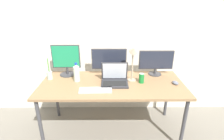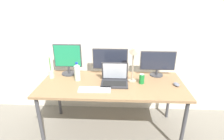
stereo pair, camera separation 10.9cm
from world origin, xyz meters
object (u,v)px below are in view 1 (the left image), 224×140
at_px(work_desk, 112,87).
at_px(keyboard_main, 96,90).
at_px(water_bottle, 77,73).
at_px(soda_can_near_keyboard, 141,78).
at_px(monitor_right, 156,62).
at_px(monitor_center, 109,61).
at_px(laptop_silver, 115,79).
at_px(desk_lamp, 133,57).
at_px(monitor_left, 66,60).
at_px(bamboo_vase, 50,75).
at_px(mouse_by_keyboard, 175,83).

bearing_deg(work_desk, keyboard_main, -133.50).
height_order(water_bottle, soda_can_near_keyboard, water_bottle).
bearing_deg(monitor_right, monitor_center, 179.96).
height_order(laptop_silver, desk_lamp, desk_lamp).
height_order(monitor_right, soda_can_near_keyboard, monitor_right).
bearing_deg(monitor_right, soda_can_near_keyboard, -131.96).
bearing_deg(desk_lamp, work_desk, -173.23).
xyz_separation_m(monitor_left, bamboo_vase, (-0.20, -0.15, -0.16)).
bearing_deg(soda_can_near_keyboard, laptop_silver, -178.51).
xyz_separation_m(monitor_right, soda_can_near_keyboard, (-0.24, -0.26, -0.13)).
height_order(work_desk, keyboard_main, keyboard_main).
relative_size(water_bottle, soda_can_near_keyboard, 1.98).
distance_m(monitor_center, water_bottle, 0.48).
bearing_deg(work_desk, soda_can_near_keyboard, 1.85).
relative_size(monitor_left, mouse_by_keyboard, 4.46).
height_order(monitor_left, monitor_center, monitor_left).
xyz_separation_m(mouse_by_keyboard, bamboo_vase, (-1.63, 0.16, 0.04)).
bearing_deg(water_bottle, laptop_silver, -7.27).
bearing_deg(keyboard_main, mouse_by_keyboard, 7.41).
distance_m(water_bottle, bamboo_vase, 0.38).
distance_m(soda_can_near_keyboard, desk_lamp, 0.30).
relative_size(monitor_right, keyboard_main, 1.25).
distance_m(mouse_by_keyboard, water_bottle, 1.26).
bearing_deg(bamboo_vase, work_desk, -8.56).
bearing_deg(bamboo_vase, desk_lamp, -4.92).
relative_size(monitor_left, water_bottle, 1.72).
xyz_separation_m(water_bottle, desk_lamp, (0.72, -0.03, 0.22)).
relative_size(mouse_by_keyboard, water_bottle, 0.39).
bearing_deg(keyboard_main, desk_lamp, 25.14).
bearing_deg(bamboo_vase, keyboard_main, -27.44).
xyz_separation_m(monitor_left, water_bottle, (0.17, -0.21, -0.11)).
xyz_separation_m(laptop_silver, soda_can_near_keyboard, (0.34, 0.01, 0.00)).
xyz_separation_m(monitor_left, desk_lamp, (0.89, -0.24, 0.11)).
bearing_deg(monitor_right, work_desk, -155.80).
bearing_deg(mouse_by_keyboard, soda_can_near_keyboard, 159.32).
distance_m(monitor_right, water_bottle, 1.09).
bearing_deg(monitor_center, mouse_by_keyboard, -20.37).
bearing_deg(soda_can_near_keyboard, bamboo_vase, 174.66).
height_order(monitor_right, laptop_silver, monitor_right).
xyz_separation_m(soda_can_near_keyboard, bamboo_vase, (-1.20, 0.11, -0.00)).
distance_m(keyboard_main, bamboo_vase, 0.72).
height_order(monitor_center, water_bottle, monitor_center).
bearing_deg(laptop_silver, work_desk, -174.45).
bearing_deg(keyboard_main, laptop_silver, 40.19).
bearing_deg(work_desk, monitor_center, 98.02).
height_order(work_desk, laptop_silver, laptop_silver).
bearing_deg(water_bottle, desk_lamp, -2.78).
distance_m(laptop_silver, desk_lamp, 0.36).
bearing_deg(soda_can_near_keyboard, work_desk, -178.15).
relative_size(mouse_by_keyboard, desk_lamp, 0.20).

